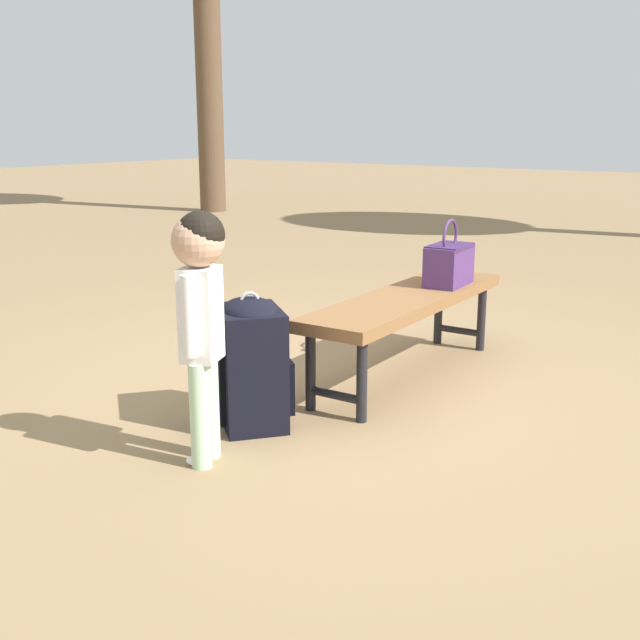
% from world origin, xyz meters
% --- Properties ---
extents(ground_plane, '(40.00, 40.00, 0.00)m').
position_xyz_m(ground_plane, '(0.00, 0.00, 0.00)').
color(ground_plane, '#8C704C').
rests_on(ground_plane, ground).
extents(park_bench, '(1.61, 0.44, 0.45)m').
position_xyz_m(park_bench, '(-0.47, 0.10, 0.39)').
color(park_bench, brown).
rests_on(park_bench, ground).
extents(handbag, '(0.33, 0.21, 0.37)m').
position_xyz_m(handbag, '(-0.83, 0.16, 0.58)').
color(handbag, '#4C2D66').
rests_on(handbag, park_bench).
extents(child_standing, '(0.26, 0.20, 1.01)m').
position_xyz_m(child_standing, '(0.95, -0.02, 0.67)').
color(child_standing, '#B2D8B2').
rests_on(child_standing, ground).
extents(backpack_large, '(0.44, 0.45, 0.61)m').
position_xyz_m(backpack_large, '(0.53, -0.13, 0.31)').
color(backpack_large, black).
rests_on(backpack_large, ground).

